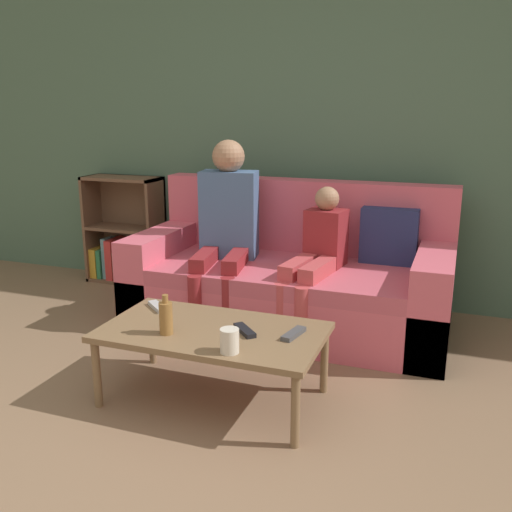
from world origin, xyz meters
name	(u,v)px	position (x,y,z in m)	size (l,w,h in m)	color
ground_plane	(109,507)	(0.00, 0.00, 0.00)	(22.00, 22.00, 0.00)	#84664C
wall_back	(306,123)	(0.00, 2.61, 1.30)	(12.00, 0.06, 2.60)	#4C6B56
couch	(292,281)	(0.10, 1.99, 0.30)	(2.05, 0.94, 0.93)	#DB5B70
bookshelf	(127,244)	(-1.46, 2.45, 0.32)	(0.63, 0.28, 0.87)	brown
coffee_table	(213,336)	(0.03, 0.87, 0.34)	(1.08, 0.60, 0.37)	brown
person_adult	(226,220)	(-0.33, 1.89, 0.70)	(0.43, 0.69, 1.21)	maroon
person_child	(316,255)	(0.30, 1.83, 0.53)	(0.32, 0.67, 0.94)	#C6474C
cup_near	(230,341)	(0.21, 0.65, 0.43)	(0.08, 0.08, 0.11)	silver
tv_remote_0	(294,334)	(0.42, 0.92, 0.38)	(0.08, 0.18, 0.02)	#47474C
tv_remote_1	(157,307)	(-0.37, 1.03, 0.38)	(0.16, 0.15, 0.02)	#B7B7BC
tv_remote_2	(245,330)	(0.19, 0.88, 0.38)	(0.15, 0.15, 0.02)	black
bottle	(166,317)	(-0.15, 0.74, 0.46)	(0.06, 0.06, 0.19)	olive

